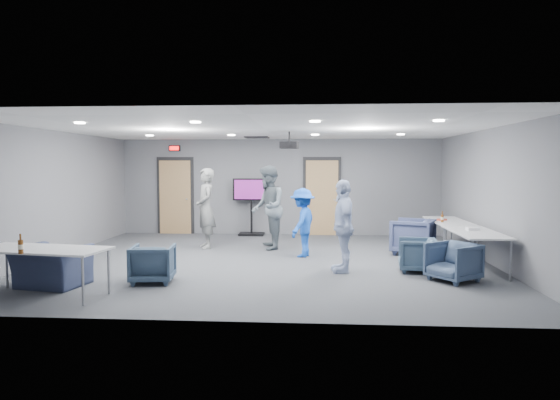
# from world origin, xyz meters

# --- Properties ---
(floor) EXTENTS (9.00, 9.00, 0.00)m
(floor) POSITION_xyz_m (0.00, 0.00, 0.00)
(floor) COLOR #383A3F
(floor) RESTS_ON ground
(ceiling) EXTENTS (9.00, 9.00, 0.00)m
(ceiling) POSITION_xyz_m (0.00, 0.00, 2.70)
(ceiling) COLOR white
(ceiling) RESTS_ON wall_back
(wall_back) EXTENTS (9.00, 0.02, 2.70)m
(wall_back) POSITION_xyz_m (0.00, 4.00, 1.35)
(wall_back) COLOR slate
(wall_back) RESTS_ON floor
(wall_front) EXTENTS (9.00, 0.02, 2.70)m
(wall_front) POSITION_xyz_m (0.00, -4.00, 1.35)
(wall_front) COLOR slate
(wall_front) RESTS_ON floor
(wall_left) EXTENTS (0.02, 8.00, 2.70)m
(wall_left) POSITION_xyz_m (-4.50, 0.00, 1.35)
(wall_left) COLOR slate
(wall_left) RESTS_ON floor
(wall_right) EXTENTS (0.02, 8.00, 2.70)m
(wall_right) POSITION_xyz_m (4.50, 0.00, 1.35)
(wall_right) COLOR slate
(wall_right) RESTS_ON floor
(door_left) EXTENTS (1.06, 0.17, 2.24)m
(door_left) POSITION_xyz_m (-3.00, 3.95, 1.07)
(door_left) COLOR black
(door_left) RESTS_ON wall_back
(door_right) EXTENTS (1.06, 0.17, 2.24)m
(door_right) POSITION_xyz_m (1.20, 3.95, 1.07)
(door_right) COLOR black
(door_right) RESTS_ON wall_back
(exit_sign) EXTENTS (0.32, 0.08, 0.16)m
(exit_sign) POSITION_xyz_m (-3.00, 3.93, 2.45)
(exit_sign) COLOR black
(exit_sign) RESTS_ON wall_back
(hvac_diffuser) EXTENTS (0.60, 0.60, 0.03)m
(hvac_diffuser) POSITION_xyz_m (-0.50, 2.80, 2.69)
(hvac_diffuser) COLOR black
(hvac_diffuser) RESTS_ON ceiling
(downlights) EXTENTS (6.18, 3.78, 0.02)m
(downlights) POSITION_xyz_m (0.00, 0.00, 2.68)
(downlights) COLOR white
(downlights) RESTS_ON ceiling
(person_a) EXTENTS (0.69, 0.81, 1.89)m
(person_a) POSITION_xyz_m (-1.58, 1.54, 0.95)
(person_a) COLOR gray
(person_a) RESTS_ON floor
(person_b) EXTENTS (0.88, 1.05, 1.96)m
(person_b) POSITION_xyz_m (-0.09, 1.46, 0.98)
(person_b) COLOR slate
(person_b) RESTS_ON floor
(person_c) EXTENTS (0.50, 1.03, 1.70)m
(person_c) POSITION_xyz_m (1.52, -0.93, 0.85)
(person_c) COLOR silver
(person_c) RESTS_ON floor
(person_d) EXTENTS (0.82, 1.08, 1.47)m
(person_d) POSITION_xyz_m (0.74, 0.55, 0.74)
(person_d) COLOR blue
(person_d) RESTS_ON floor
(chair_right_a) EXTENTS (1.13, 1.12, 0.79)m
(chair_right_a) POSITION_xyz_m (3.16, 1.00, 0.40)
(chair_right_a) COLOR #3E466B
(chair_right_a) RESTS_ON floor
(chair_right_b) EXTENTS (0.76, 0.75, 0.62)m
(chair_right_b) POSITION_xyz_m (2.90, -0.83, 0.31)
(chair_right_b) COLOR #384C62
(chair_right_b) RESTS_ON floor
(chair_right_c) EXTENTS (1.00, 1.00, 0.66)m
(chair_right_c) POSITION_xyz_m (3.35, -1.56, 0.33)
(chair_right_c) COLOR #3C4D68
(chair_right_c) RESTS_ON floor
(chair_front_a) EXTENTS (0.76, 0.78, 0.64)m
(chair_front_a) POSITION_xyz_m (-1.71, -2.00, 0.32)
(chair_front_a) COLOR #35465B
(chair_front_a) RESTS_ON floor
(chair_front_b) EXTENTS (1.16, 1.05, 0.66)m
(chair_front_b) POSITION_xyz_m (-3.26, -2.40, 0.33)
(chair_front_b) COLOR #333B58
(chair_front_b) RESTS_ON floor
(table_right_a) EXTENTS (0.76, 1.82, 0.73)m
(table_right_a) POSITION_xyz_m (4.00, 1.28, 0.69)
(table_right_a) COLOR silver
(table_right_a) RESTS_ON floor
(table_right_b) EXTENTS (0.80, 1.91, 0.73)m
(table_right_b) POSITION_xyz_m (4.00, -0.62, 0.69)
(table_right_b) COLOR silver
(table_right_b) RESTS_ON floor
(table_front_left) EXTENTS (2.06, 1.09, 0.73)m
(table_front_left) POSITION_xyz_m (-3.07, -3.00, 0.69)
(table_front_left) COLOR silver
(table_front_left) RESTS_ON floor
(bottle_front) EXTENTS (0.07, 0.07, 0.28)m
(bottle_front) POSITION_xyz_m (-3.10, -3.46, 0.83)
(bottle_front) COLOR #5B310F
(bottle_front) RESTS_ON table_front_left
(bottle_right) EXTENTS (0.06, 0.06, 0.24)m
(bottle_right) POSITION_xyz_m (3.77, 0.91, 0.82)
(bottle_right) COLOR #5B310F
(bottle_right) RESTS_ON table_right_a
(snack_box) EXTENTS (0.22, 0.18, 0.04)m
(snack_box) POSITION_xyz_m (3.85, 1.22, 0.75)
(snack_box) COLOR #B53E2D
(snack_box) RESTS_ON table_right_a
(wrapper) EXTENTS (0.24, 0.18, 0.05)m
(wrapper) POSITION_xyz_m (4.01, -0.42, 0.76)
(wrapper) COLOR silver
(wrapper) RESTS_ON table_right_b
(tv_stand) EXTENTS (1.04, 0.50, 1.60)m
(tv_stand) POSITION_xyz_m (-0.77, 3.75, 0.90)
(tv_stand) COLOR black
(tv_stand) RESTS_ON floor
(projector) EXTENTS (0.41, 0.38, 0.36)m
(projector) POSITION_xyz_m (0.45, 0.71, 2.40)
(projector) COLOR black
(projector) RESTS_ON ceiling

